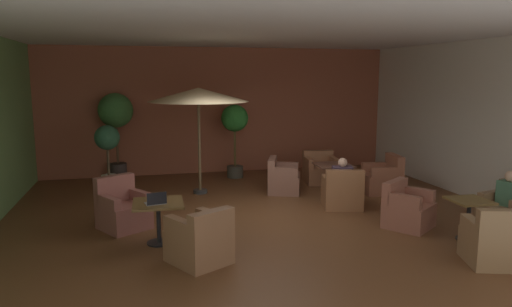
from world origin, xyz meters
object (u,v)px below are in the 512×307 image
object	(u,v)px
potted_tree_mid_right	(108,147)
patron_by_window	(510,191)
armchair_front_right_north	(383,179)
patio_umbrella_tall_red	(198,95)
potted_tree_mid_left	(116,117)
armchair_front_left_north	(200,241)
armchair_mid_center_north	(509,213)
potted_tree_left_corner	(235,126)
armchair_front_right_south	(283,179)
cafe_table_front_right	(334,170)
open_laptop	(156,201)
iced_drink_cup	(164,197)
armchair_front_right_west	(342,193)
patron_blue_shirt	(342,175)
armchair_front_right_east	(320,171)
cafe_table_front_left	(158,211)
cafe_table_mid_center	(469,210)
armchair_mid_center_south	(496,243)
armchair_mid_center_east	(407,210)
armchair_front_left_east	(123,210)

from	to	relation	value
potted_tree_mid_right	patron_by_window	bearing A→B (deg)	-34.75
armchair_front_right_north	patio_umbrella_tall_red	xyz separation A→B (m)	(-4.10, 0.98, 1.91)
potted_tree_mid_left	potted_tree_mid_right	bearing A→B (deg)	-98.10
armchair_front_left_north	armchair_front_right_north	distance (m)	5.59
armchair_mid_center_north	potted_tree_left_corner	size ratio (longest dim) A/B	0.47
potted_tree_mid_right	patron_by_window	size ratio (longest dim) A/B	2.51
armchair_mid_center_north	patron_by_window	size ratio (longest dim) A/B	1.49
armchair_front_right_south	potted_tree_left_corner	size ratio (longest dim) A/B	0.52
cafe_table_front_right	open_laptop	size ratio (longest dim) A/B	2.37
armchair_front_left_north	iced_drink_cup	xyz separation A→B (m)	(-0.44, 1.07, 0.41)
cafe_table_front_right	patron_by_window	xyz separation A→B (m)	(1.87, -3.19, 0.16)
armchair_front_right_west	armchair_mid_center_north	size ratio (longest dim) A/B	1.03
cafe_table_front_right	armchair_mid_center_north	size ratio (longest dim) A/B	0.90
patron_blue_shirt	armchair_front_right_east	bearing A→B (deg)	79.27
cafe_table_front_left	armchair_front_right_east	xyz separation A→B (m)	(4.16, 3.49, -0.24)
cafe_table_mid_center	patron_blue_shirt	bearing A→B (deg)	116.87
armchair_front_right_south	patio_umbrella_tall_red	distance (m)	2.71
armchair_mid_center_south	patio_umbrella_tall_red	size ratio (longest dim) A/B	0.40
cafe_table_front_right	armchair_mid_center_south	xyz separation A→B (m)	(0.59, -4.40, -0.23)
armchair_mid_center_south	potted_tree_left_corner	size ratio (longest dim) A/B	0.50
armchair_mid_center_south	open_laptop	bearing A→B (deg)	157.20
cafe_table_mid_center	armchair_mid_center_east	bearing A→B (deg)	125.48
iced_drink_cup	potted_tree_left_corner	bearing A→B (deg)	65.03
patio_umbrella_tall_red	potted_tree_mid_right	world-z (taller)	patio_umbrella_tall_red
armchair_front_right_west	armchair_front_right_north	bearing A→B (deg)	33.24
armchair_mid_center_north	armchair_mid_center_south	bearing A→B (deg)	-137.28
armchair_front_left_north	armchair_front_left_east	bearing A→B (deg)	120.33
potted_tree_left_corner	armchair_mid_center_south	bearing A→B (deg)	-70.19
armchair_mid_center_east	patron_blue_shirt	distance (m)	1.64
armchair_mid_center_south	patron_blue_shirt	bearing A→B (deg)	104.63
patron_blue_shirt	patron_by_window	distance (m)	3.01
armchair_front_left_north	potted_tree_mid_left	bearing A→B (deg)	102.40
patio_umbrella_tall_red	patron_by_window	bearing A→B (deg)	-39.62
armchair_front_left_east	armchair_front_right_west	bearing A→B (deg)	3.60
armchair_front_left_north	potted_tree_left_corner	size ratio (longest dim) A/B	0.54
patio_umbrella_tall_red	armchair_mid_center_south	bearing A→B (deg)	-55.82
armchair_front_left_east	armchair_mid_center_north	world-z (taller)	armchair_front_left_east
iced_drink_cup	patio_umbrella_tall_red	bearing A→B (deg)	72.14
potted_tree_mid_right	patron_blue_shirt	size ratio (longest dim) A/B	2.51
armchair_front_right_east	potted_tree_mid_right	bearing A→B (deg)	175.39
armchair_front_right_south	patron_blue_shirt	distance (m)	1.72
cafe_table_front_left	patron_blue_shirt	world-z (taller)	patron_blue_shirt
cafe_table_front_left	cafe_table_front_right	xyz separation A→B (m)	(4.02, 2.34, 0.02)
armchair_front_right_north	armchair_front_right_west	distance (m)	1.73
cafe_table_mid_center	iced_drink_cup	distance (m)	4.97
potted_tree_mid_left	iced_drink_cup	xyz separation A→B (m)	(0.89, -4.98, -0.89)
armchair_front_right_east	armchair_mid_center_north	world-z (taller)	armchair_mid_center_north
cafe_table_front_left	cafe_table_front_right	bearing A→B (deg)	30.26
iced_drink_cup	armchair_front_right_north	bearing A→B (deg)	22.05
armchair_front_left_north	armchair_front_left_east	distance (m)	2.21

